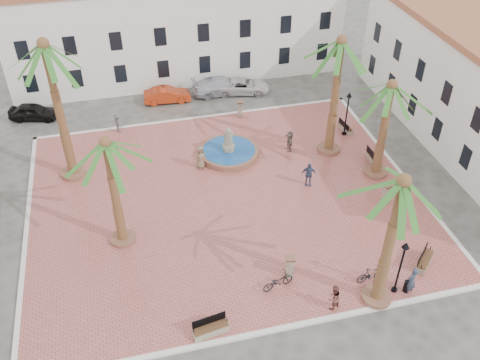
# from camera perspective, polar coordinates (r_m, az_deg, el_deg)

# --- Properties ---
(ground) EXTENTS (120.00, 120.00, 0.00)m
(ground) POSITION_cam_1_polar(r_m,az_deg,el_deg) (36.52, -1.52, -2.22)
(ground) COLOR #56544F
(ground) RESTS_ON ground
(plaza) EXTENTS (26.00, 22.00, 0.15)m
(plaza) POSITION_cam_1_polar(r_m,az_deg,el_deg) (36.47, -1.52, -2.13)
(plaza) COLOR #B55A52
(plaza) RESTS_ON ground
(kerb_n) EXTENTS (26.30, 0.30, 0.16)m
(kerb_n) POSITION_cam_1_polar(r_m,az_deg,el_deg) (45.30, -4.65, 6.59)
(kerb_n) COLOR silver
(kerb_n) RESTS_ON ground
(kerb_s) EXTENTS (26.30, 0.30, 0.16)m
(kerb_s) POSITION_cam_1_polar(r_m,az_deg,el_deg) (29.15, 3.49, -15.72)
(kerb_s) COLOR silver
(kerb_s) RESTS_ON ground
(kerb_e) EXTENTS (0.30, 22.30, 0.16)m
(kerb_e) POSITION_cam_1_polar(r_m,az_deg,el_deg) (40.64, 16.65, 0.84)
(kerb_e) COLOR silver
(kerb_e) RESTS_ON ground
(kerb_w) EXTENTS (0.30, 22.30, 0.16)m
(kerb_w) POSITION_cam_1_polar(r_m,az_deg,el_deg) (36.69, -21.81, -5.15)
(kerb_w) COLOR silver
(kerb_w) RESTS_ON ground
(building_north) EXTENTS (30.40, 7.40, 9.50)m
(building_north) POSITION_cam_1_polar(r_m,az_deg,el_deg) (51.23, -6.82, 16.15)
(building_north) COLOR white
(building_north) RESTS_ON ground
(fountain) EXTENTS (4.54, 4.54, 2.35)m
(fountain) POSITION_cam_1_polar(r_m,az_deg,el_deg) (40.41, -1.21, 3.11)
(fountain) COLOR #8E5942
(fountain) RESTS_ON plaza
(palm_nw) EXTENTS (5.78, 5.78, 10.39)m
(palm_nw) POSITION_cam_1_polar(r_m,az_deg,el_deg) (35.96, -19.92, 12.01)
(palm_nw) COLOR #8E5942
(palm_nw) RESTS_ON plaza
(palm_sw) EXTENTS (5.07, 5.07, 7.64)m
(palm_sw) POSITION_cam_1_polar(r_m,az_deg,el_deg) (30.21, -13.95, 2.59)
(palm_sw) COLOR #8E5942
(palm_sw) RESTS_ON plaza
(palm_s) EXTENTS (5.38, 5.38, 8.63)m
(palm_s) POSITION_cam_1_polar(r_m,az_deg,el_deg) (26.22, 16.74, -1.67)
(palm_s) COLOR #8E5942
(palm_s) RESTS_ON plaza
(palm_e) EXTENTS (5.43, 5.43, 7.51)m
(palm_e) POSITION_cam_1_polar(r_m,az_deg,el_deg) (36.58, 15.69, 8.54)
(palm_e) COLOR #8E5942
(palm_e) RESTS_ON plaza
(palm_ne) EXTENTS (5.54, 5.54, 9.25)m
(palm_ne) POSITION_cam_1_polar(r_m,az_deg,el_deg) (37.74, 10.64, 13.08)
(palm_ne) COLOR #8E5942
(palm_ne) RESTS_ON plaza
(bench_s) EXTENTS (2.01, 0.89, 1.03)m
(bench_s) POSITION_cam_1_polar(r_m,az_deg,el_deg) (28.75, -3.15, -15.58)
(bench_s) COLOR gray
(bench_s) RESTS_ON plaza
(bench_se) EXTENTS (1.77, 1.73, 1.00)m
(bench_se) POSITION_cam_1_polar(r_m,az_deg,el_deg) (33.62, 19.09, -8.16)
(bench_se) COLOR gray
(bench_se) RESTS_ON plaza
(bench_e) EXTENTS (0.56, 1.77, 0.93)m
(bench_e) POSITION_cam_1_polar(r_m,az_deg,el_deg) (40.96, 14.02, 2.27)
(bench_e) COLOR gray
(bench_e) RESTS_ON plaza
(bench_ne) EXTENTS (0.70, 1.67, 0.85)m
(bench_ne) POSITION_cam_1_polar(r_m,az_deg,el_deg) (44.10, 11.16, 5.48)
(bench_ne) COLOR gray
(bench_ne) RESTS_ON plaza
(lamppost_s) EXTENTS (0.41, 0.41, 3.77)m
(lamppost_s) POSITION_cam_1_polar(r_m,az_deg,el_deg) (30.07, 16.94, -8.04)
(lamppost_s) COLOR black
(lamppost_s) RESTS_ON plaza
(lamppost_e) EXTENTS (0.41, 0.41, 3.77)m
(lamppost_e) POSITION_cam_1_polar(r_m,az_deg,el_deg) (42.41, 11.42, 7.70)
(lamppost_e) COLOR black
(lamppost_e) RESTS_ON plaza
(bollard_se) EXTENTS (0.61, 0.61, 1.48)m
(bollard_se) POSITION_cam_1_polar(r_m,az_deg,el_deg) (30.99, 5.32, -9.15)
(bollard_se) COLOR gray
(bollard_se) RESTS_ON plaza
(bollard_n) EXTENTS (0.57, 0.57, 1.35)m
(bollard_n) POSITION_cam_1_polar(r_m,az_deg,el_deg) (45.01, -0.01, 7.65)
(bollard_n) COLOR gray
(bollard_n) RESTS_ON plaza
(bollard_e) EXTENTS (0.59, 0.59, 1.47)m
(bollard_e) POSITION_cam_1_polar(r_m,az_deg,el_deg) (37.00, 15.35, -1.37)
(bollard_e) COLOR gray
(bollard_e) RESTS_ON plaza
(litter_bin) EXTENTS (0.38, 0.38, 0.74)m
(litter_bin) POSITION_cam_1_polar(r_m,az_deg,el_deg) (31.80, 17.38, -10.77)
(litter_bin) COLOR black
(litter_bin) RESTS_ON plaza
(cyclist_a) EXTENTS (0.79, 0.66, 1.84)m
(cyclist_a) POSITION_cam_1_polar(r_m,az_deg,el_deg) (31.41, 17.87, -10.15)
(cyclist_a) COLOR #2E3849
(cyclist_a) RESTS_ON plaza
(bicycle_a) EXTENTS (2.00, 1.08, 1.00)m
(bicycle_a) POSITION_cam_1_polar(r_m,az_deg,el_deg) (30.53, 4.07, -10.73)
(bicycle_a) COLOR black
(bicycle_a) RESTS_ON plaza
(cyclist_b) EXTENTS (0.98, 0.90, 1.64)m
(cyclist_b) POSITION_cam_1_polar(r_m,az_deg,el_deg) (29.72, 9.97, -12.24)
(cyclist_b) COLOR brown
(cyclist_b) RESTS_ON plaza
(bicycle_b) EXTENTS (1.79, 0.62, 1.06)m
(bicycle_b) POSITION_cam_1_polar(r_m,az_deg,el_deg) (31.66, 13.78, -9.73)
(bicycle_b) COLOR black
(bicycle_b) RESTS_ON plaza
(pedestrian_fountain_a) EXTENTS (1.03, 0.84, 1.81)m
(pedestrian_fountain_a) POSITION_cam_1_polar(r_m,az_deg,el_deg) (38.82, -4.23, 2.42)
(pedestrian_fountain_a) COLOR #7C624C
(pedestrian_fountain_a) RESTS_ON plaza
(pedestrian_fountain_b) EXTENTS (1.17, 0.76, 1.85)m
(pedestrian_fountain_b) POSITION_cam_1_polar(r_m,az_deg,el_deg) (37.36, 7.33, 0.61)
(pedestrian_fountain_b) COLOR #374563
(pedestrian_fountain_b) RESTS_ON plaza
(pedestrian_north) EXTENTS (0.98, 1.20, 1.63)m
(pedestrian_north) POSITION_cam_1_polar(r_m,az_deg,el_deg) (43.95, -12.88, 5.98)
(pedestrian_north) COLOR #4E4E53
(pedestrian_north) RESTS_ON plaza
(pedestrian_east) EXTENTS (0.76, 1.60, 1.66)m
(pedestrian_east) POSITION_cam_1_polar(r_m,az_deg,el_deg) (40.81, 5.30, 4.18)
(pedestrian_east) COLOR #6C5B52
(pedestrian_east) RESTS_ON plaza
(car_black) EXTENTS (4.26, 2.52, 1.36)m
(car_black) POSITION_cam_1_polar(r_m,az_deg,el_deg) (48.08, -21.17, 6.81)
(car_black) COLOR black
(car_black) RESTS_ON ground
(car_red) EXTENTS (4.14, 1.66, 1.34)m
(car_red) POSITION_cam_1_polar(r_m,az_deg,el_deg) (47.82, -7.78, 8.98)
(car_red) COLOR #BD3413
(car_red) RESTS_ON ground
(car_silver) EXTENTS (5.29, 2.34, 1.51)m
(car_silver) POSITION_cam_1_polar(r_m,az_deg,el_deg) (48.77, -2.01, 10.04)
(car_silver) COLOR silver
(car_silver) RESTS_ON ground
(car_white) EXTENTS (5.14, 3.20, 1.33)m
(car_white) POSITION_cam_1_polar(r_m,az_deg,el_deg) (48.91, 0.32, 10.02)
(car_white) COLOR beige
(car_white) RESTS_ON ground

